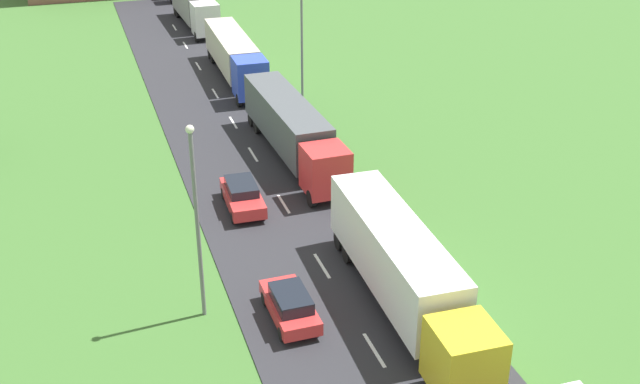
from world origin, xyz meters
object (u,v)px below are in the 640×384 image
object	(u,v)px
truck_second	(403,269)
car_third	(290,305)
truck_third	(292,128)
truck_fourth	(235,55)
car_fourth	(242,195)
lamppost_second	(197,215)
truck_fifth	(195,6)
lamppost_third	(302,43)

from	to	relation	value
truck_second	car_third	bearing A→B (deg)	170.69
truck_third	car_third	distance (m)	17.92
truck_fourth	car_fourth	xyz separation A→B (m)	(-4.71, -22.98, -1.21)
truck_second	car_fourth	distance (m)	12.93
truck_second	car_fourth	bearing A→B (deg)	111.02
truck_second	lamppost_second	size ratio (longest dim) A/B	1.56
truck_second	car_fourth	size ratio (longest dim) A/B	3.12
truck_fifth	truck_second	bearing A→B (deg)	-89.91
car_third	car_fourth	bearing A→B (deg)	87.87
truck_third	car_fourth	xyz separation A→B (m)	(-4.68, -5.95, -1.24)
truck_fifth	lamppost_third	size ratio (longest dim) A/B	1.56
car_third	truck_fifth	bearing A→B (deg)	84.58
lamppost_second	lamppost_third	bearing A→B (deg)	64.13
car_third	truck_third	bearing A→B (deg)	73.43
truck_fourth	truck_fifth	xyz separation A→B (m)	(-0.19, 17.95, 0.06)
truck_fourth	car_fourth	size ratio (longest dim) A/B	3.19
truck_fifth	truck_fourth	bearing A→B (deg)	-89.40
car_fourth	truck_fifth	bearing A→B (deg)	83.69
truck_fifth	car_fourth	xyz separation A→B (m)	(-4.53, -40.92, -1.26)
truck_fourth	car_third	xyz separation A→B (m)	(-5.13, -34.16, -1.23)
truck_fifth	lamppost_second	size ratio (longest dim) A/B	1.39
car_fourth	lamppost_third	xyz separation A→B (m)	(8.50, 16.24, 3.74)
truck_fourth	lamppost_third	bearing A→B (deg)	-60.68
truck_second	lamppost_third	world-z (taller)	lamppost_third
truck_fourth	truck_fifth	bearing A→B (deg)	90.60
lamppost_third	truck_second	bearing A→B (deg)	-97.84
truck_fifth	lamppost_third	world-z (taller)	lamppost_third
car_fourth	lamppost_third	bearing A→B (deg)	62.38
truck_third	car_fourth	bearing A→B (deg)	-128.19
truck_second	lamppost_third	distance (m)	28.61
truck_second	truck_third	size ratio (longest dim) A/B	0.97
truck_fifth	car_fourth	bearing A→B (deg)	-96.31
lamppost_second	lamppost_third	distance (m)	28.62
truck_third	lamppost_third	size ratio (longest dim) A/B	1.80
truck_fourth	lamppost_second	world-z (taller)	lamppost_second
truck_third	lamppost_third	world-z (taller)	lamppost_third
car_third	car_fourth	size ratio (longest dim) A/B	0.91
truck_fourth	truck_third	bearing A→B (deg)	-90.11
car_third	lamppost_second	size ratio (longest dim) A/B	0.45
truck_fourth	car_third	world-z (taller)	truck_fourth
truck_second	truck_fifth	xyz separation A→B (m)	(-0.09, 52.93, -0.09)
car_fourth	truck_fourth	bearing A→B (deg)	78.41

